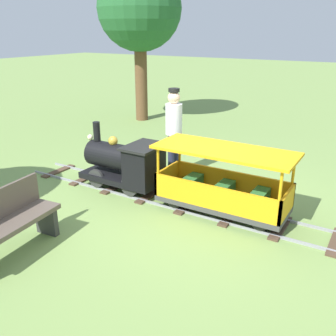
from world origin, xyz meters
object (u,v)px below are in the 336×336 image
(locomotive, at_px, (126,163))
(park_bench, at_px, (8,224))
(conductor_person, at_px, (174,126))
(oak_tree_far, at_px, (139,10))
(passenger_car, at_px, (222,188))

(locomotive, height_order, park_bench, locomotive)
(conductor_person, height_order, oak_tree_far, oak_tree_far)
(locomotive, bearing_deg, oak_tree_far, 31.91)
(passenger_car, bearing_deg, park_bench, 142.65)
(park_bench, bearing_deg, conductor_person, -6.13)
(conductor_person, bearing_deg, locomotive, 160.60)
(oak_tree_far, bearing_deg, conductor_person, -138.05)
(conductor_person, relative_size, park_bench, 1.21)
(locomotive, xyz_separation_m, oak_tree_far, (4.52, 2.81, 2.61))
(locomotive, height_order, oak_tree_far, oak_tree_far)
(passenger_car, bearing_deg, conductor_person, 54.61)
(passenger_car, xyz_separation_m, conductor_person, (1.00, 1.40, 0.53))
(park_bench, relative_size, oak_tree_far, 0.31)
(park_bench, bearing_deg, passenger_car, -37.35)
(passenger_car, distance_m, conductor_person, 1.80)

